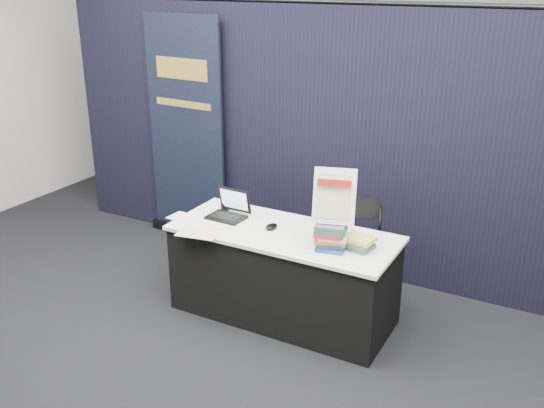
{
  "coord_description": "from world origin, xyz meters",
  "views": [
    {
      "loc": [
        2.01,
        -3.32,
        2.66
      ],
      "look_at": [
        -0.1,
        0.55,
        0.96
      ],
      "focal_mm": 40.0,
      "sensor_mm": 36.0,
      "label": 1
    }
  ],
  "objects": [
    {
      "name": "pullup_banner",
      "position": [
        -1.62,
        1.5,
        1.02
      ],
      "size": [
        0.98,
        0.16,
        2.29
      ],
      "rotation": [
        0.0,
        0.0,
        -0.06
      ],
      "color": "black",
      "rests_on": "floor"
    },
    {
      "name": "mouse",
      "position": [
        -0.11,
        0.55,
        0.77
      ],
      "size": [
        0.09,
        0.13,
        0.04
      ],
      "primitive_type": "ellipsoid",
      "rotation": [
        0.0,
        0.0,
        -0.08
      ],
      "color": "black",
      "rests_on": "display_table"
    },
    {
      "name": "book_stack_tall",
      "position": [
        0.46,
        0.43,
        0.85
      ],
      "size": [
        0.25,
        0.21,
        0.2
      ],
      "rotation": [
        0.0,
        0.0,
        0.26
      ],
      "color": "#1B5866",
      "rests_on": "display_table"
    },
    {
      "name": "brochure_left",
      "position": [
        -0.86,
        0.41,
        0.75
      ],
      "size": [
        0.27,
        0.2,
        0.0
      ],
      "primitive_type": "cube",
      "rotation": [
        0.0,
        0.0,
        -0.07
      ],
      "color": "white",
      "rests_on": "display_table"
    },
    {
      "name": "display_table",
      "position": [
        0.0,
        0.55,
        0.38
      ],
      "size": [
        1.8,
        0.75,
        0.75
      ],
      "color": "black",
      "rests_on": "floor"
    },
    {
      "name": "pen_cup",
      "position": [
        -0.66,
        0.73,
        0.8
      ],
      "size": [
        0.1,
        0.1,
        0.1
      ],
      "primitive_type": "cylinder",
      "rotation": [
        0.0,
        0.0,
        -0.4
      ],
      "color": "black",
      "rests_on": "display_table"
    },
    {
      "name": "brochure_right",
      "position": [
        -0.49,
        0.41,
        0.75
      ],
      "size": [
        0.35,
        0.31,
        0.0
      ],
      "primitive_type": "cube",
      "rotation": [
        0.0,
        0.0,
        0.37
      ],
      "color": "silver",
      "rests_on": "display_table"
    },
    {
      "name": "stacking_chair",
      "position": [
        0.43,
        0.84,
        0.53
      ],
      "size": [
        0.55,
        0.56,
        0.96
      ],
      "rotation": [
        0.0,
        0.0,
        0.31
      ],
      "color": "black",
      "rests_on": "floor"
    },
    {
      "name": "floor",
      "position": [
        0.0,
        0.0,
        0.0
      ],
      "size": [
        8.0,
        8.0,
        0.0
      ],
      "primitive_type": "plane",
      "color": "black",
      "rests_on": "ground"
    },
    {
      "name": "laptop",
      "position": [
        -0.54,
        0.6,
        0.81
      ],
      "size": [
        0.31,
        0.25,
        0.23
      ],
      "rotation": [
        0.0,
        0.0,
        -0.04
      ],
      "color": "black",
      "rests_on": "display_table"
    },
    {
      "name": "info_sign",
      "position": [
        0.46,
        0.46,
        1.15
      ],
      "size": [
        0.33,
        0.2,
        0.42
      ],
      "rotation": [
        0.0,
        0.0,
        0.3
      ],
      "color": "black",
      "rests_on": "book_stack_tall"
    },
    {
      "name": "wall_back",
      "position": [
        0.0,
        4.0,
        1.75
      ],
      "size": [
        8.0,
        0.02,
        3.5
      ],
      "primitive_type": "cube",
      "color": "beige",
      "rests_on": "floor"
    },
    {
      "name": "drape_partition",
      "position": [
        0.0,
        1.6,
        1.2
      ],
      "size": [
        6.0,
        0.08,
        2.4
      ],
      "primitive_type": "cube",
      "color": "black",
      "rests_on": "floor"
    },
    {
      "name": "book_stack_short",
      "position": [
        0.62,
        0.54,
        0.8
      ],
      "size": [
        0.24,
        0.19,
        0.09
      ],
      "rotation": [
        0.0,
        0.0,
        -0.11
      ],
      "color": "#1E733A",
      "rests_on": "display_table"
    },
    {
      "name": "brochure_mid",
      "position": [
        -0.57,
        0.22,
        0.75
      ],
      "size": [
        0.36,
        0.29,
        0.0
      ],
      "primitive_type": "cube",
      "rotation": [
        0.0,
        0.0,
        0.18
      ],
      "color": "beige",
      "rests_on": "display_table"
    }
  ]
}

